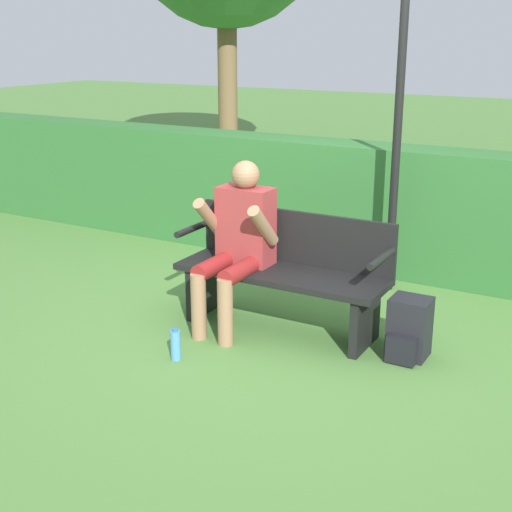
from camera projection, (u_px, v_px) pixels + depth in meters
ground_plane at (280, 329)px, 5.32m from camera, size 40.00×40.00×0.00m
hedge_back at (366, 207)px, 6.55m from camera, size 12.00×0.48×1.15m
park_bench at (285, 271)px, 5.23m from camera, size 1.57×0.49×0.85m
person_seated at (238, 238)px, 5.21m from camera, size 0.54×0.65×1.23m
backpack at (409, 330)px, 4.81m from camera, size 0.26×0.31×0.42m
water_bottle at (176, 345)px, 4.79m from camera, size 0.07×0.07×0.23m
signpost at (399, 110)px, 5.67m from camera, size 0.36×0.09×2.73m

